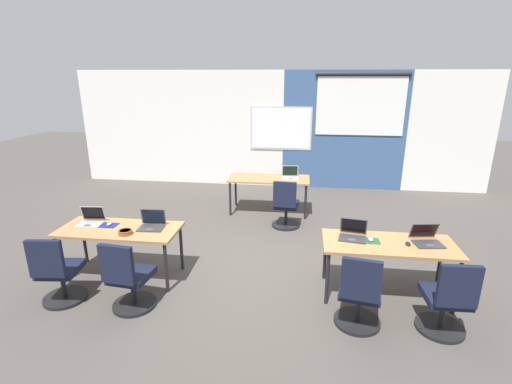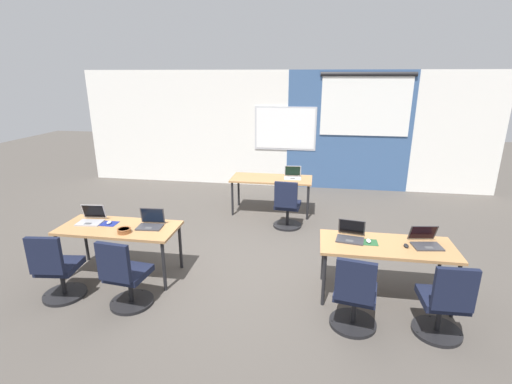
{
  "view_description": "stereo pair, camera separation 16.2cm",
  "coord_description": "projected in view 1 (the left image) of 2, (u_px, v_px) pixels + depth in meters",
  "views": [
    {
      "loc": [
        0.67,
        -4.92,
        2.69
      ],
      "look_at": [
        -0.04,
        0.53,
        0.95
      ],
      "focal_mm": 26.06,
      "sensor_mm": 36.0,
      "label": 1
    },
    {
      "loc": [
        0.83,
        -4.9,
        2.69
      ],
      "look_at": [
        -0.04,
        0.53,
        0.95
      ],
      "focal_mm": 26.06,
      "sensor_mm": 36.0,
      "label": 2
    }
  ],
  "objects": [
    {
      "name": "ground_plane",
      "position": [
        254.0,
        263.0,
        5.55
      ],
      "size": [
        24.0,
        24.0,
        0.0
      ],
      "color": "#47423D"
    },
    {
      "name": "back_wall_assembly",
      "position": [
        279.0,
        129.0,
        9.08
      ],
      "size": [
        10.0,
        0.27,
        2.8
      ],
      "color": "silver",
      "rests_on": "ground"
    },
    {
      "name": "desk_near_left",
      "position": [
        120.0,
        232.0,
        5.0
      ],
      "size": [
        1.6,
        0.7,
        0.72
      ],
      "color": "#A37547",
      "rests_on": "ground"
    },
    {
      "name": "desk_near_right",
      "position": [
        389.0,
        247.0,
        4.56
      ],
      "size": [
        1.6,
        0.7,
        0.72
      ],
      "color": "#A37547",
      "rests_on": "ground"
    },
    {
      "name": "desk_far_center",
      "position": [
        269.0,
        181.0,
        7.43
      ],
      "size": [
        1.6,
        0.7,
        0.72
      ],
      "color": "#A37547",
      "rests_on": "ground"
    },
    {
      "name": "laptop_near_left_end",
      "position": [
        91.0,
        220.0,
        5.11
      ],
      "size": [
        0.36,
        0.32,
        0.23
      ],
      "rotation": [
        0.0,
        0.0,
        0.09
      ],
      "color": "#9E9EA3",
      "rests_on": "desk_near_left"
    },
    {
      "name": "mousepad_near_left_end",
      "position": [
        109.0,
        225.0,
        5.07
      ],
      "size": [
        0.22,
        0.19,
        0.0
      ],
      "color": "navy",
      "rests_on": "desk_near_left"
    },
    {
      "name": "mouse_near_left_end",
      "position": [
        109.0,
        224.0,
        5.07
      ],
      "size": [
        0.06,
        0.1,
        0.03
      ],
      "color": "#B2B2B7",
      "rests_on": "mousepad_near_left_end"
    },
    {
      "name": "chair_near_left_end",
      "position": [
        58.0,
        275.0,
        4.48
      ],
      "size": [
        0.52,
        0.56,
        0.92
      ],
      "rotation": [
        0.0,
        0.0,
        3.26
      ],
      "color": "black",
      "rests_on": "ground"
    },
    {
      "name": "laptop_near_left_inner",
      "position": [
        152.0,
        224.0,
        4.99
      ],
      "size": [
        0.35,
        0.29,
        0.24
      ],
      "rotation": [
        0.0,
        0.0,
        0.07
      ],
      "color": "#333338",
      "rests_on": "desk_near_left"
    },
    {
      "name": "chair_near_left_inner",
      "position": [
        129.0,
        281.0,
        4.35
      ],
      "size": [
        0.52,
        0.56,
        0.92
      ],
      "rotation": [
        0.0,
        0.0,
        3.03
      ],
      "color": "black",
      "rests_on": "ground"
    },
    {
      "name": "laptop_far_right",
      "position": [
        290.0,
        175.0,
        7.4
      ],
      "size": [
        0.35,
        0.3,
        0.23
      ],
      "rotation": [
        0.0,
        0.0,
        0.08
      ],
      "color": "#B7B7BC",
      "rests_on": "desk_far_center"
    },
    {
      "name": "chair_far_right",
      "position": [
        286.0,
        208.0,
        6.73
      ],
      "size": [
        0.52,
        0.56,
        0.92
      ],
      "rotation": [
        0.0,
        0.0,
        3.06
      ],
      "color": "black",
      "rests_on": "ground"
    },
    {
      "name": "laptop_near_right_inner",
      "position": [
        353.0,
        234.0,
        4.68
      ],
      "size": [
        0.38,
        0.35,
        0.23
      ],
      "rotation": [
        0.0,
        0.0,
        -0.17
      ],
      "color": "#333338",
      "rests_on": "desk_near_right"
    },
    {
      "name": "mousepad_near_right_inner",
      "position": [
        371.0,
        241.0,
        4.6
      ],
      "size": [
        0.22,
        0.19,
        0.0
      ],
      "color": "#23512D",
      "rests_on": "desk_near_right"
    },
    {
      "name": "mouse_near_right_inner",
      "position": [
        371.0,
        239.0,
        4.59
      ],
      "size": [
        0.06,
        0.1,
        0.03
      ],
      "color": "silver",
      "rests_on": "mousepad_near_right_inner"
    },
    {
      "name": "chair_near_right_inner",
      "position": [
        359.0,
        297.0,
        4.04
      ],
      "size": [
        0.52,
        0.57,
        0.92
      ],
      "rotation": [
        0.0,
        0.0,
        2.96
      ],
      "color": "black",
      "rests_on": "ground"
    },
    {
      "name": "laptop_near_right_end",
      "position": [
        427.0,
        239.0,
        4.53
      ],
      "size": [
        0.37,
        0.36,
        0.22
      ],
      "rotation": [
        0.0,
        0.0,
        0.15
      ],
      "color": "#333338",
      "rests_on": "desk_near_right"
    },
    {
      "name": "mouse_near_right_end",
      "position": [
        408.0,
        244.0,
        4.49
      ],
      "size": [
        0.06,
        0.1,
        0.03
      ],
      "color": "black",
      "rests_on": "desk_near_right"
    },
    {
      "name": "chair_near_right_end",
      "position": [
        447.0,
        303.0,
        3.93
      ],
      "size": [
        0.52,
        0.55,
        0.92
      ],
      "rotation": [
        0.0,
        0.0,
        3.17
      ],
      "color": "black",
      "rests_on": "ground"
    },
    {
      "name": "snack_bowl",
      "position": [
        125.0,
        232.0,
        4.78
      ],
      "size": [
        0.18,
        0.18,
        0.06
      ],
      "color": "brown",
      "rests_on": "desk_near_left"
    }
  ]
}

